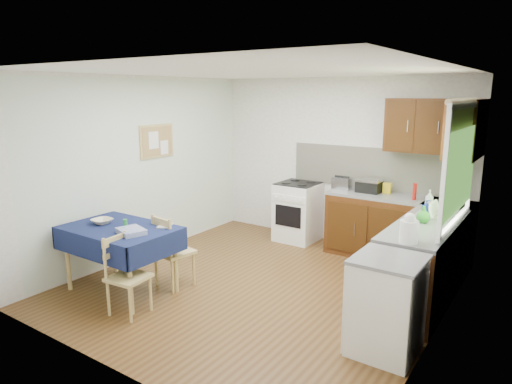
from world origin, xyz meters
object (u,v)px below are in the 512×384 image
Objects in this scene: toaster at (342,183)px; sandwich_press at (369,186)px; dining_table at (120,236)px; chair_far at (171,249)px; chair_near at (125,273)px; kettle at (409,230)px; dish_rack at (433,215)px.

toaster reaches higher than sandwich_press.
chair_far is (0.39, 0.41, -0.20)m from dining_table.
kettle reaches higher than chair_near.
dish_rack reaches higher than chair_far.
sandwich_press is (1.88, 2.85, 0.32)m from dining_table.
chair_far is 2.68m from toaster.
toaster is 0.40m from sandwich_press.
dish_rack is (2.49, 2.32, 0.48)m from chair_near.
dish_rack is at bearing 91.57° from kettle.
dining_table is 1.44× the size of chair_far.
dish_rack is (1.08, -0.86, -0.07)m from sandwich_press.
toaster is (1.01, 3.14, 0.55)m from chair_near.
toaster is at bearing 128.50° from kettle.
chair_far is 0.75m from chair_near.
kettle is at bearing -98.46° from dish_rack.
sandwich_press is 2.23m from kettle.
chair_near is 3.52m from sandwich_press.
sandwich_press is (0.40, 0.04, 0.00)m from toaster.
dining_table is at bearing 48.61° from chair_near.
sandwich_press is at bearing -8.31° from toaster.
dish_rack is at bearing -139.96° from chair_far.
chair_far is 1.06× the size of chair_near.
sandwich_press reaches higher than dish_rack.
sandwich_press is 1.38m from dish_rack.
chair_far is at bearing -0.11° from chair_near.
toaster is at bearing 140.92° from dish_rack.
kettle reaches higher than chair_far.
chair_far is at bearing -158.46° from dish_rack.
chair_far is 2.90m from sandwich_press.
kettle reaches higher than toaster.
toaster is 1.69m from dish_rack.
dish_rack is 1.33× the size of kettle.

